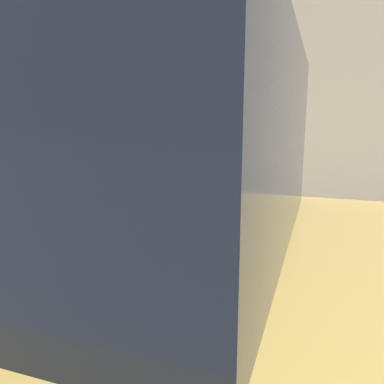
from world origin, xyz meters
The scene contains 4 objects.
ground_plane centered at (0.00, 0.00, 0.00)m, with size 60.00×60.00×0.00m, color slate.
sidewalk centered at (0.00, 2.20, 0.07)m, with size 24.00×2.80×0.13m.
building_facade centered at (0.00, 5.21, 3.48)m, with size 24.00×0.30×6.96m.
parking_meter centered at (0.51, 1.14, 1.06)m, with size 0.19×0.12×1.46m.
Camera 1 is at (1.40, -1.96, 1.61)m, focal length 35.00 mm.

